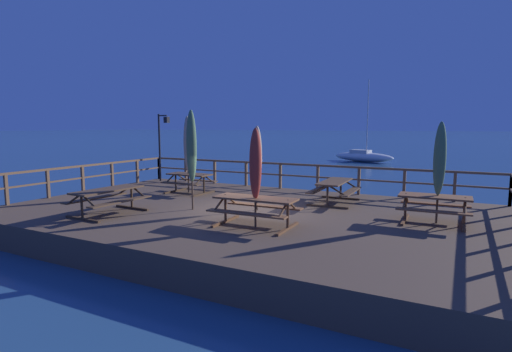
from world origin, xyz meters
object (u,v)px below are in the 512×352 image
Objects in this scene: patio_umbrella_tall_front at (188,144)px; sailboat_distant at (363,156)px; patio_umbrella_tall_back_left at (255,164)px; picnic_table_mid_left at (189,179)px; picnic_table_front_right at (108,195)px; lamp_post_hooked at (162,137)px; patio_umbrella_tall_mid_left at (192,147)px; picnic_table_back_left at (335,187)px; picnic_table_mid_right at (434,203)px; patio_umbrella_tall_mid_right at (440,159)px; picnic_table_front_left at (255,205)px; patio_umbrella_tall_back_right at (257,157)px.

sailboat_distant is at bearing 87.62° from patio_umbrella_tall_front.
picnic_table_mid_left is at bearing 143.48° from patio_umbrella_tall_back_left.
picnic_table_front_right and picnic_table_mid_left have the same top height.
lamp_post_hooked is at bearing -99.89° from sailboat_distant.
picnic_table_mid_left is 3.56m from patio_umbrella_tall_mid_left.
picnic_table_back_left is (5.69, 0.62, 0.01)m from picnic_table_mid_left.
picnic_table_front_right is 1.21× the size of picnic_table_mid_right.
patio_umbrella_tall_mid_right is 0.86× the size of lamp_post_hooked.
picnic_table_front_left is 0.86× the size of patio_umbrella_tall_back_left.
patio_umbrella_tall_front is (-4.83, 3.51, 1.36)m from picnic_table_front_left.
picnic_table_back_left is (-3.24, 1.63, 0.01)m from picnic_table_mid_right.
patio_umbrella_tall_mid_right is (9.00, -0.94, 1.20)m from picnic_table_mid_left.
patio_umbrella_tall_mid_right is at bearing 31.92° from patio_umbrella_tall_back_left.
picnic_table_front_left is 1.05× the size of picnic_table_back_left.
lamp_post_hooked is at bearing 144.48° from patio_umbrella_tall_back_left.
picnic_table_mid_left and picnic_table_back_left have the same top height.
patio_umbrella_tall_mid_left is 0.41× the size of sailboat_distant.
sailboat_distant is (-4.68, 25.47, -0.81)m from picnic_table_back_left.
patio_umbrella_tall_back_right is at bearing -28.56° from lamp_post_hooked.
picnic_table_front_left is at bearing 9.51° from picnic_table_front_right.
picnic_table_mid_left is 1.37m from patio_umbrella_tall_front.
picnic_table_front_right is 0.74× the size of patio_umbrella_tall_front.
patio_umbrella_tall_back_left is at bearing -60.82° from picnic_table_front_left.
picnic_table_back_left is 3.84m from patio_umbrella_tall_mid_right.
picnic_table_front_left is 3.22m from patio_umbrella_tall_mid_left.
picnic_table_front_left is 0.84× the size of patio_umbrella_tall_back_right.
lamp_post_hooked reaches higher than patio_umbrella_tall_front.
picnic_table_front_right is 7.35m from picnic_table_back_left.
patio_umbrella_tall_mid_left reaches higher than picnic_table_back_left.
lamp_post_hooked reaches higher than picnic_table_back_left.
patio_umbrella_tall_mid_left is at bearing -139.22° from picnic_table_back_left.
picnic_table_front_left is 1.21× the size of picnic_table_mid_right.
picnic_table_mid_left is 0.84× the size of picnic_table_back_left.
picnic_table_front_left is 29.82m from sailboat_distant.
picnic_table_mid_right is at bearing 30.66° from picnic_table_front_left.
picnic_table_mid_right is at bearing 31.65° from patio_umbrella_tall_back_left.
patio_umbrella_tall_mid_left is 1.04× the size of patio_umbrella_tall_front.
picnic_table_front_right is at bearing -159.43° from patio_umbrella_tall_mid_right.
patio_umbrella_tall_mid_left is (1.84, 1.71, 1.43)m from picnic_table_front_right.
patio_umbrella_tall_back_left is (4.80, -3.56, 1.09)m from picnic_table_mid_left.
patio_umbrella_tall_back_right reaches higher than picnic_table_mid_left.
picnic_table_mid_left is 9.13m from patio_umbrella_tall_mid_right.
picnic_table_back_left is 25.91m from sailboat_distant.
picnic_table_front_right is 0.29× the size of sailboat_distant.
patio_umbrella_tall_front is at bearing 144.03° from picnic_table_front_left.
picnic_table_front_left is 0.70× the size of lamp_post_hooked.
picnic_table_mid_right is 0.61× the size of patio_umbrella_tall_front.
picnic_table_front_left is at bearing -63.74° from patio_umbrella_tall_back_right.
patio_umbrella_tall_back_right reaches higher than picnic_table_mid_right.
patio_umbrella_tall_back_right is 0.82× the size of lamp_post_hooked.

